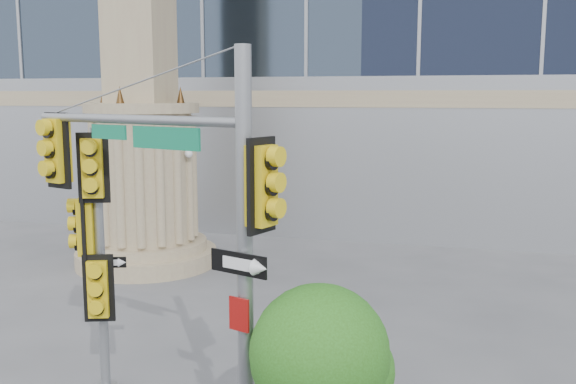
# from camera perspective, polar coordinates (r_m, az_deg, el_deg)

# --- Properties ---
(monument) EXTENTS (4.40, 4.40, 16.60)m
(monument) POSITION_cam_1_polar(r_m,az_deg,el_deg) (20.36, -12.92, 8.90)
(monument) COLOR #9D876A
(monument) RESTS_ON ground
(main_signal_pole) EXTENTS (4.46, 1.90, 5.98)m
(main_signal_pole) POSITION_cam_1_polar(r_m,az_deg,el_deg) (9.20, -9.19, -1.73)
(main_signal_pole) COLOR slate
(main_signal_pole) RESTS_ON ground
(secondary_signal_pole) EXTENTS (0.90, 0.64, 4.79)m
(secondary_signal_pole) POSITION_cam_1_polar(r_m,az_deg,el_deg) (11.67, -16.77, -4.26)
(secondary_signal_pole) COLOR slate
(secondary_signal_pole) RESTS_ON ground
(street_tree) EXTENTS (1.88, 1.84, 2.93)m
(street_tree) POSITION_cam_1_polar(r_m,az_deg,el_deg) (8.63, 3.08, -14.67)
(street_tree) COLOR #9D876A
(street_tree) RESTS_ON ground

